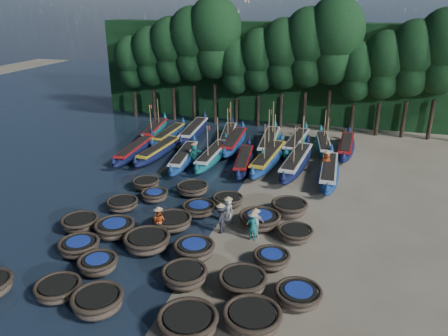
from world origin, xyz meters
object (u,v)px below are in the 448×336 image
(coracle_15, at_px, (122,204))
(long_boat_14, at_px, (269,142))
(coracle_4, at_px, (252,319))
(fisherman_5, at_px, (194,154))
(coracle_12, at_px, (147,241))
(coracle_14, at_px, (272,259))
(coracle_5, at_px, (79,246))
(coracle_17, at_px, (199,209))
(long_boat_9, at_px, (155,130))
(long_boat_17, at_px, (346,146))
(coracle_11, at_px, (115,228))
(fisherman_6, at_px, (326,162))
(long_boat_1, at_px, (135,150))
(long_boat_4, at_px, (212,155))
(coracle_3, at_px, (188,323))
(long_boat_11, at_px, (194,131))
(coracle_7, at_px, (185,275))
(long_boat_15, at_px, (296,142))
(coracle_19, at_px, (295,233))
(fisherman_1, at_px, (253,225))
(coracle_20, at_px, (146,183))
(coracle_21, at_px, (154,195))
(coracle_1, at_px, (58,289))
(coracle_16, at_px, (172,222))
(coracle_6, at_px, (98,264))
(coracle_18, at_px, (260,220))
(fisherman_2, at_px, (159,220))
(long_boat_7, at_px, (296,162))
(coracle_9, at_px, (298,295))
(long_boat_2, at_px, (159,151))
(coracle_10, at_px, (80,223))
(long_boat_12, at_px, (228,136))
(coracle_2, at_px, (98,302))
(coracle_22, at_px, (192,189))
(long_boat_6, at_px, (268,158))
(fisherman_3, at_px, (221,218))
(coracle_8, at_px, (242,282))
(coracle_24, at_px, (289,208))
(coracle_23, at_px, (228,200))
(fisherman_4, at_px, (255,222))
(long_boat_10, at_px, (169,135))
(long_boat_8, at_px, (329,172))
(long_boat_3, at_px, (184,157))
(long_boat_5, at_px, (244,161))

(coracle_15, distance_m, long_boat_14, 15.51)
(coracle_4, distance_m, fisherman_5, 18.54)
(coracle_12, xyz_separation_m, coracle_14, (6.43, 0.31, -0.06))
(coracle_5, xyz_separation_m, coracle_17, (4.37, 5.83, -0.04))
(long_boat_9, bearing_deg, coracle_12, -74.75)
(coracle_5, relative_size, long_boat_17, 0.26)
(coracle_11, distance_m, fisherman_6, 16.26)
(long_boat_1, relative_size, long_boat_4, 0.99)
(coracle_3, distance_m, long_boat_11, 25.95)
(coracle_7, bearing_deg, long_boat_15, 83.75)
(coracle_19, relative_size, fisherman_1, 1.17)
(coracle_20, bearing_deg, coracle_21, -48.89)
(coracle_12, bearing_deg, coracle_5, -156.73)
(coracle_1, distance_m, fisherman_5, 16.94)
(coracle_16, distance_m, coracle_17, 2.25)
(coracle_6, xyz_separation_m, coracle_14, (7.79, 2.77, -0.01))
(coracle_5, xyz_separation_m, coracle_18, (8.18, 5.34, 0.02))
(coracle_11, xyz_separation_m, fisherman_2, (2.19, 0.96, 0.35))
(long_boat_15, distance_m, fisherman_6, 6.08)
(coracle_18, xyz_separation_m, long_boat_1, (-12.36, 8.86, 0.07))
(coracle_1, xyz_separation_m, long_boat_4, (1.25, 18.01, 0.16))
(coracle_1, height_order, coracle_20, coracle_20)
(coracle_16, height_order, coracle_17, coracle_16)
(coracle_19, height_order, long_boat_9, long_boat_9)
(long_boat_7, bearing_deg, long_boat_1, -172.13)
(long_boat_11, bearing_deg, coracle_9, -64.72)
(coracle_6, bearing_deg, long_boat_14, 78.03)
(long_boat_2, xyz_separation_m, fisherman_1, (10.31, -10.87, 0.37))
(coracle_12, xyz_separation_m, coracle_21, (-2.14, 5.50, -0.10))
(coracle_3, distance_m, long_boat_9, 27.08)
(long_boat_1, bearing_deg, fisherman_1, -43.37)
(coracle_10, bearing_deg, long_boat_15, 61.36)
(long_boat_12, height_order, long_boat_17, long_boat_12)
(coracle_3, bearing_deg, coracle_1, 175.38)
(coracle_2, relative_size, long_boat_17, 0.29)
(coracle_22, height_order, long_boat_6, long_boat_6)
(coracle_18, xyz_separation_m, fisherman_3, (-1.94, -1.23, 0.43))
(long_boat_4, distance_m, long_boat_7, 6.62)
(coracle_8, distance_m, coracle_20, 12.79)
(coracle_16, bearing_deg, coracle_24, 30.33)
(coracle_3, height_order, coracle_16, coracle_3)
(coracle_21, bearing_deg, coracle_23, 7.20)
(coracle_18, relative_size, fisherman_4, 1.51)
(long_boat_10, relative_size, long_boat_17, 0.93)
(coracle_4, height_order, coracle_17, coracle_4)
(coracle_11, bearing_deg, long_boat_15, 67.31)
(coracle_19, bearing_deg, long_boat_12, 117.43)
(coracle_22, relative_size, long_boat_8, 0.30)
(long_boat_3, relative_size, long_boat_5, 1.05)
(coracle_1, distance_m, long_boat_6, 19.31)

